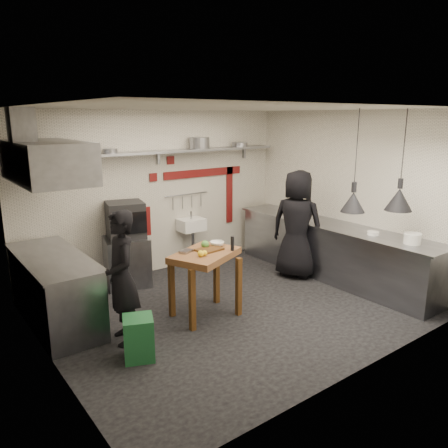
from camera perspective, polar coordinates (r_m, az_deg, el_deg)
floor at (r=6.43m, az=1.06°, el=-10.88°), size 5.00×5.00×0.00m
ceiling at (r=5.84m, az=1.18°, el=14.93°), size 5.00×5.00×0.00m
wall_back at (r=7.71m, az=-8.55°, el=4.06°), size 5.00×0.04×2.80m
wall_front at (r=4.57m, az=17.58°, el=-3.20°), size 5.00×0.04×2.80m
wall_left at (r=4.90m, az=-22.61°, el=-2.48°), size 0.04×4.20×2.80m
wall_right at (r=7.75m, az=15.88°, el=3.73°), size 0.04×4.20×2.80m
red_band_horiz at (r=8.14m, az=-2.64°, el=6.70°), size 1.70×0.02×0.14m
red_band_vert at (r=8.56m, az=0.72°, el=3.82°), size 0.14×0.02×1.10m
red_tile_a at (r=7.75m, az=-6.99°, el=8.26°), size 0.14×0.02×0.14m
red_tile_b at (r=7.61m, az=-9.22°, el=6.04°), size 0.14×0.02×0.14m
back_shelf at (r=7.47m, az=-8.08°, el=9.33°), size 4.60×0.34×0.04m
shelf_bracket_left at (r=6.92m, az=-22.69°, el=7.23°), size 0.04×0.06×0.24m
shelf_bracket_mid at (r=7.61m, az=-8.61°, el=8.64°), size 0.04×0.06×0.24m
shelf_bracket_right at (r=8.67m, az=2.63°, el=9.39°), size 0.04×0.06×0.24m
pan_far_left at (r=6.91m, az=-18.11°, el=8.99°), size 0.28×0.28×0.09m
pan_mid_left at (r=7.07m, az=-14.66°, el=9.23°), size 0.29×0.29×0.07m
stock_pot at (r=7.85m, az=-3.22°, el=10.53°), size 0.44×0.44×0.20m
pan_right at (r=8.40m, az=2.07°, el=10.35°), size 0.34×0.34×0.08m
oven_stand at (r=7.30m, az=-12.54°, el=-4.79°), size 0.81×0.76×0.80m
combi_oven at (r=7.13m, az=-12.74°, el=0.53°), size 0.67×0.64×0.58m
oven_door at (r=6.93m, az=-11.81°, el=0.20°), size 0.55×0.16×0.46m
oven_glass at (r=6.88m, az=-11.68°, el=0.12°), size 0.39×0.11×0.34m
hand_sink at (r=7.96m, az=-4.30°, el=-0.08°), size 0.46×0.34×0.22m
sink_tap at (r=7.92m, az=-4.32°, el=1.18°), size 0.03×0.03×0.14m
sink_drain at (r=8.04m, az=-4.09°, el=-3.18°), size 0.06×0.06×0.66m
utensil_rail at (r=7.97m, az=-4.91°, el=3.89°), size 0.90×0.02×0.02m
counter_right at (r=7.70m, az=13.83°, el=-3.49°), size 0.70×3.80×0.90m
counter_right_top at (r=7.57m, az=14.03°, el=-0.13°), size 0.76×3.90×0.03m
plate_stack at (r=6.75m, az=23.39°, el=-1.76°), size 0.27×0.27×0.15m
small_bowl_right at (r=7.06m, az=18.88°, el=-1.14°), size 0.24×0.24×0.05m
counter_left at (r=6.25m, az=-21.17°, el=-8.14°), size 0.70×1.90×0.90m
counter_left_top at (r=6.10m, az=-21.55°, el=-4.07°), size 0.76×2.00×0.03m
extractor_hood at (r=5.87m, az=-22.14°, el=7.57°), size 0.78×1.60×0.50m
hood_duct at (r=5.79m, az=-24.93°, el=11.22°), size 0.28×0.28×0.50m
green_bin at (r=5.20m, az=-11.09°, el=-14.40°), size 0.44×0.44×0.50m
prep_table at (r=6.03m, az=-2.47°, el=-7.85°), size 1.10×0.96×0.92m
cutting_board at (r=5.95m, az=-1.93°, el=-3.34°), size 0.37×0.28×0.02m
pepper_mill at (r=5.91m, az=1.10°, el=-2.56°), size 0.06×0.06×0.20m
lemon_a at (r=5.68m, az=-3.06°, el=-3.89°), size 0.09×0.09×0.08m
lemon_b at (r=5.71m, az=-2.56°, el=-3.81°), size 0.09×0.09×0.07m
veg_ball at (r=6.04m, az=-2.49°, el=-2.69°), size 0.14×0.14×0.11m
steel_tray at (r=5.88m, az=-4.98°, el=-3.57°), size 0.21×0.17×0.03m
bowl at (r=6.14m, az=-0.90°, el=-2.59°), size 0.25×0.25×0.06m
heat_lamp_near at (r=6.27m, az=16.85°, el=7.82°), size 0.36×0.36×1.41m
heat_lamp_far at (r=6.55m, az=22.30°, el=7.65°), size 0.41×0.41×1.40m
chef_left at (r=5.38m, az=-13.23°, el=-6.85°), size 0.50×0.66×1.64m
chef_right at (r=7.48m, az=9.52°, el=-0.04°), size 0.90×1.06×1.84m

